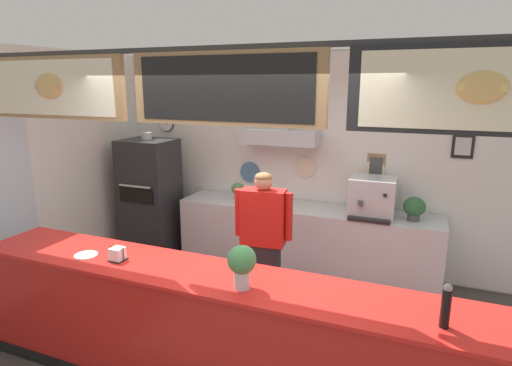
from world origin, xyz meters
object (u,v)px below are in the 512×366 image
pizza_oven (151,199)px  potted_sage (238,190)px  potted_thyme (414,208)px  napkin_holder (118,254)px  shop_worker (263,242)px  condiment_plate (86,255)px  pepper_grinder (446,306)px  basil_vase (242,264)px  espresso_machine (373,197)px

pizza_oven → potted_sage: size_ratio=7.72×
potted_thyme → napkin_holder: bearing=-132.9°
shop_worker → pizza_oven: bearing=-29.8°
shop_worker → potted_sage: bearing=-61.2°
condiment_plate → napkin_holder: napkin_holder is taller
pepper_grinder → potted_thyme: bearing=95.9°
pizza_oven → potted_thyme: (3.47, 0.24, 0.20)m
basil_vase → potted_sage: bearing=115.2°
espresso_machine → pepper_grinder: espresso_machine is taller
condiment_plate → potted_sage: bearing=83.4°
condiment_plate → shop_worker: bearing=49.0°
shop_worker → potted_thyme: shop_worker is taller
espresso_machine → pizza_oven: bearing=-175.4°
potted_sage → basil_vase: bearing=-64.8°
potted_thyme → condiment_plate: 3.51m
potted_thyme → pepper_grinder: bearing=-84.1°
potted_sage → basil_vase: (1.17, -2.50, 0.16)m
shop_worker → napkin_holder: 1.51m
pizza_oven → potted_sage: (1.22, 0.29, 0.18)m
pepper_grinder → napkin_holder: (-2.48, 0.05, -0.09)m
pizza_oven → potted_thyme: bearing=3.9°
shop_worker → potted_sage: (-0.83, 1.19, 0.19)m
basil_vase → napkin_holder: bearing=177.3°
pepper_grinder → condiment_plate: pepper_grinder is taller
condiment_plate → basil_vase: basil_vase is taller
potted_thyme → basil_vase: (-1.07, -2.45, 0.14)m
espresso_machine → potted_thyme: bearing=-0.6°
pizza_oven → condiment_plate: size_ratio=9.29×
pepper_grinder → basil_vase: bearing=-179.9°
potted_thyme → condiment_plate: size_ratio=1.43×
potted_sage → potted_thyme: (2.25, -0.05, 0.02)m
pizza_oven → espresso_machine: pizza_oven is taller
napkin_holder → basil_vase: bearing=-2.7°
pizza_oven → espresso_machine: 3.02m
potted_thyme → pepper_grinder: pepper_grinder is taller
potted_thyme → pepper_grinder: size_ratio=0.98×
condiment_plate → napkin_holder: (0.31, 0.03, 0.04)m
shop_worker → potted_thyme: bearing=-147.5°
shop_worker → pepper_grinder: bearing=135.8°
potted_sage → pepper_grinder: (2.50, -2.50, 0.12)m
pizza_oven → condiment_plate: (0.94, -2.19, 0.17)m
basil_vase → pizza_oven: bearing=137.3°
shop_worker → potted_thyme: 1.83m
shop_worker → condiment_plate: 1.71m
potted_thyme → pepper_grinder: 2.46m
pepper_grinder → basil_vase: basil_vase is taller
potted_sage → basil_vase: basil_vase is taller
pizza_oven → napkin_holder: bearing=-59.9°
pepper_grinder → condiment_plate: 2.79m
pizza_oven → pepper_grinder: pizza_oven is taller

